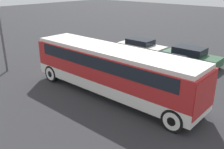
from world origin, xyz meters
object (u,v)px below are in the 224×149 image
tour_bus (113,68)px  lamp_post (0,27)px  parked_car_near (141,46)px  parked_car_mid (191,56)px  parked_car_far (170,64)px

tour_bus → lamp_post: size_ratio=2.21×
parked_car_near → lamp_post: 12.26m
tour_bus → parked_car_mid: tour_bus is taller
tour_bus → parked_car_far: tour_bus is taller
parked_car_mid → parked_car_far: (-0.31, -2.84, -0.07)m
tour_bus → parked_car_near: tour_bus is taller
parked_car_mid → tour_bus: bearing=-95.9°
parked_car_near → parked_car_mid: parked_car_mid is taller
tour_bus → parked_car_near: size_ratio=2.41×
tour_bus → parked_car_near: bearing=115.3°
parked_car_near → lamp_post: lamp_post is taller
parked_car_near → parked_car_mid: size_ratio=1.00×
parked_car_near → lamp_post: size_ratio=0.92×
parked_car_far → lamp_post: size_ratio=0.85×
parked_car_mid → lamp_post: bearing=-132.5°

